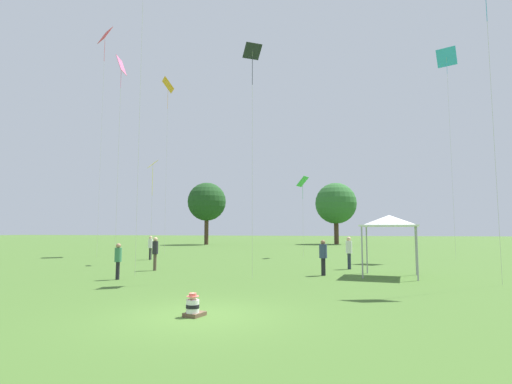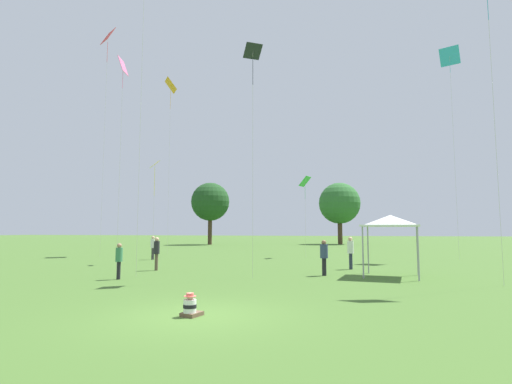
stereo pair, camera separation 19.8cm
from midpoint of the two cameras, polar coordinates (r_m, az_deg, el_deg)
The scene contains 17 objects.
ground_plane at distance 10.88m, azimuth -8.56°, elevation -17.09°, with size 300.00×300.00×0.00m, color #426628.
seated_toddler at distance 10.76m, azimuth -9.51°, elevation -15.89°, with size 0.52×0.59×0.60m.
person_standing_0 at distance 19.99m, azimuth 9.29°, elevation -8.80°, with size 0.48×0.48×1.72m.
person_standing_1 at distance 23.49m, azimuth 12.91°, elevation -8.04°, with size 0.44×0.44×1.82m.
person_standing_2 at distance 19.20m, azimuth -19.39°, elevation -8.85°, with size 0.37×0.37×1.61m.
person_standing_3 at distance 31.25m, azimuth -15.02°, elevation -7.38°, with size 0.43×0.43×1.77m.
person_standing_4 at distance 22.88m, azimuth -14.45°, elevation -8.05°, with size 0.33×0.33×1.82m.
canopy_tent at distance 20.26m, azimuth 18.21°, elevation -4.00°, with size 2.92×2.92×2.93m.
kite_0 at distance 38.86m, azimuth -20.93°, elevation 19.53°, with size 1.64×1.41×19.53m.
kite_1 at distance 33.59m, azimuth 6.51°, elevation 1.31°, with size 0.99×1.23×6.67m.
kite_3 at distance 28.19m, azimuth -14.73°, elevation 3.28°, with size 0.91×0.93×6.96m.
kite_4 at distance 40.05m, azimuth -12.61°, elevation 14.19°, with size 1.59×1.68×16.54m.
kite_6 at distance 20.33m, azimuth -0.82°, elevation 18.21°, with size 1.04×0.98×11.14m.
kite_7 at distance 36.39m, azimuth 25.44°, elevation 16.49°, with size 1.58×1.17×16.49m.
kite_8 at distance 25.93m, azimuth -18.92°, elevation 15.89°, with size 0.55×1.03×12.41m.
distant_tree_0 at distance 62.27m, azimuth -7.14°, elevation -1.41°, with size 5.92×5.92×9.57m.
distant_tree_1 at distance 65.03m, azimuth 11.25°, elevation -1.62°, with size 6.54×6.54×9.77m.
Camera 1 is at (3.88, -9.91, 2.20)m, focal length 28.00 mm.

